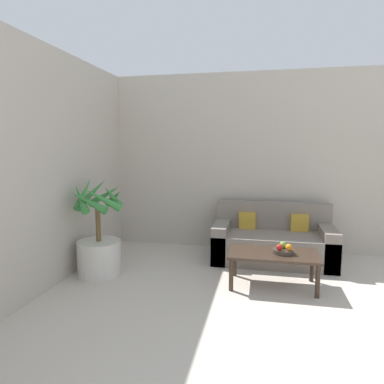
{
  "coord_description": "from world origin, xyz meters",
  "views": [
    {
      "loc": [
        -1.16,
        1.51,
        1.59
      ],
      "look_at": [
        -2.07,
        5.87,
        1.0
      ],
      "focal_mm": 32.0,
      "sensor_mm": 36.0,
      "label": 1
    }
  ],
  "objects": [
    {
      "name": "apple_red",
      "position": [
        -0.96,
        5.33,
        0.48
      ],
      "size": [
        0.07,
        0.07,
        0.07
      ],
      "color": "red",
      "rests_on": "fruit_bowl"
    },
    {
      "name": "sofa_loveseat",
      "position": [
        -1.0,
        6.31,
        0.27
      ],
      "size": [
        1.63,
        0.83,
        0.79
      ],
      "color": "gray",
      "rests_on": "ground_plane"
    },
    {
      "name": "potted_palm",
      "position": [
        -3.14,
        5.31,
        0.4
      ],
      "size": [
        0.7,
        0.7,
        1.22
      ],
      "color": "beige",
      "rests_on": "ground_plane"
    },
    {
      "name": "orange_fruit",
      "position": [
        -0.86,
        5.34,
        0.48
      ],
      "size": [
        0.08,
        0.08,
        0.08
      ],
      "color": "orange",
      "rests_on": "fruit_bowl"
    },
    {
      "name": "fruit_bowl",
      "position": [
        -0.92,
        5.38,
        0.42
      ],
      "size": [
        0.24,
        0.24,
        0.05
      ],
      "color": "#42382D",
      "rests_on": "coffee_table"
    },
    {
      "name": "wall_back",
      "position": [
        0.0,
        6.83,
        1.35
      ],
      "size": [
        8.56,
        0.06,
        2.7
      ],
      "color": "#BCB2A3",
      "rests_on": "ground_plane"
    },
    {
      "name": "coffee_table",
      "position": [
        -1.02,
        5.38,
        0.34
      ],
      "size": [
        1.0,
        0.55,
        0.39
      ],
      "color": "#38281E",
      "rests_on": "ground_plane"
    },
    {
      "name": "apple_green",
      "position": [
        -0.92,
        5.42,
        0.48
      ],
      "size": [
        0.08,
        0.08,
        0.08
      ],
      "color": "olive",
      "rests_on": "fruit_bowl"
    }
  ]
}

